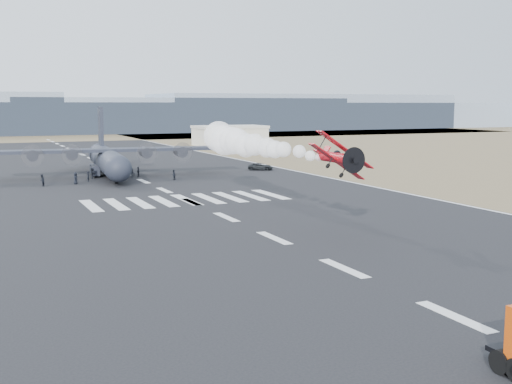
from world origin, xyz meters
TOP-DOWN VIEW (x-y plane):
  - ground at (0.00, 0.00)m, footprint 500.00×500.00m
  - scrub_far at (0.00, 230.00)m, footprint 500.00×80.00m
  - runway_markings at (0.00, 60.00)m, footprint 60.00×260.00m
  - ridge_seg_d at (0.00, 260.00)m, footprint 150.00×50.00m
  - ridge_seg_e at (65.00, 260.00)m, footprint 150.00×50.00m
  - ridge_seg_f at (130.00, 260.00)m, footprint 150.00×50.00m
  - ridge_seg_g at (195.00, 260.00)m, footprint 150.00×50.00m
  - hangar_right at (46.00, 150.00)m, footprint 20.50×12.50m
  - aerobatic_biplane at (5.91, 22.74)m, footprint 5.65×5.89m
  - smoke_trail at (5.85, 48.04)m, footprint 4.16×30.64m
  - transport_aircraft at (-3.52, 82.30)m, footprint 40.56×33.33m
  - support_vehicle at (24.33, 80.39)m, footprint 5.14×4.22m
  - crew_a at (-4.93, 73.66)m, footprint 0.79×0.78m
  - crew_b at (-15.40, 71.84)m, footprint 0.84×1.01m
  - crew_c at (-0.65, 77.14)m, footprint 1.12×0.97m
  - crew_d at (0.87, 78.86)m, footprint 0.91×1.11m
  - crew_e at (-10.46, 72.43)m, footprint 0.90×1.05m
  - crew_f at (-6.82, 78.57)m, footprint 0.78×1.73m
  - crew_g at (-8.13, 74.76)m, footprint 0.73×0.77m
  - crew_h at (4.87, 71.66)m, footprint 0.94×0.89m

SIDE VIEW (x-z plane):
  - ground at x=0.00m, z-range 0.00..0.00m
  - scrub_far at x=0.00m, z-range 0.00..0.00m
  - runway_markings at x=0.00m, z-range 0.00..0.01m
  - support_vehicle at x=24.33m, z-range 0.00..1.30m
  - crew_c at x=-0.65m, z-range 0.00..1.59m
  - crew_h at x=4.87m, z-range 0.00..1.65m
  - crew_g at x=-8.13m, z-range 0.00..1.66m
  - crew_a at x=-4.93m, z-range 0.00..1.67m
  - crew_d at x=0.87m, z-range 0.00..1.69m
  - crew_b at x=-15.40m, z-range 0.00..1.78m
  - crew_f at x=-6.82m, z-range 0.00..1.80m
  - crew_e at x=-10.46m, z-range 0.00..1.84m
  - hangar_right at x=46.00m, z-range 0.06..5.96m
  - transport_aircraft at x=-3.52m, z-range -2.83..8.86m
  - ridge_seg_d at x=0.00m, z-range 0.00..13.00m
  - ridge_seg_g at x=195.00m, z-range 0.00..13.00m
  - aerobatic_biplane at x=5.91m, z-range 4.87..9.73m
  - ridge_seg_e at x=65.00m, z-range 0.00..15.00m
  - smoke_trail at x=5.85m, z-range 5.43..9.59m
  - ridge_seg_f at x=130.00m, z-range 0.00..17.00m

